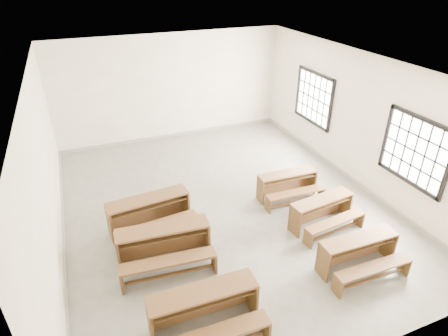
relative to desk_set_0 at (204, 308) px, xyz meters
name	(u,v)px	position (x,y,z in m)	size (l,w,h in m)	color
room	(228,119)	(1.60, 2.95, 1.71)	(8.50, 8.50, 3.20)	gray
desk_set_0	(204,308)	(0.00, 0.00, 0.00)	(1.68, 0.90, 0.75)	brown
desk_set_1	(164,243)	(-0.19, 1.66, 0.01)	(1.76, 1.03, 0.76)	brown
desk_set_2	(150,212)	(-0.23, 2.73, 0.01)	(1.76, 1.03, 0.76)	brown
desk_set_3	(359,251)	(3.02, 0.18, -0.05)	(1.49, 0.80, 0.66)	brown
desk_set_4	(323,210)	(3.17, 1.50, -0.06)	(1.52, 0.92, 0.65)	brown
desk_set_5	(288,183)	(3.06, 2.73, -0.06)	(1.45, 0.79, 0.64)	brown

